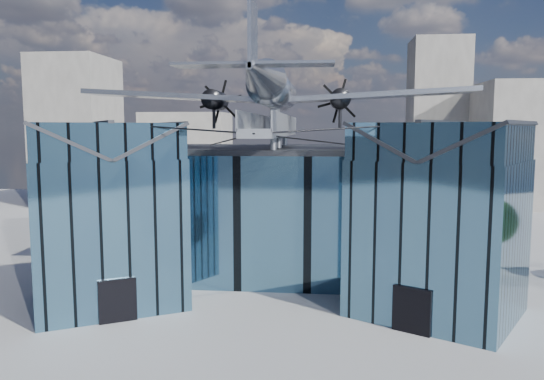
# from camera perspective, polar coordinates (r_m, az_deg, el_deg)

# --- Properties ---
(ground_plane) EXTENTS (120.00, 120.00, 0.00)m
(ground_plane) POSITION_cam_1_polar(r_m,az_deg,el_deg) (35.67, -0.33, -11.94)
(ground_plane) COLOR gray
(museum) EXTENTS (32.88, 24.50, 17.60)m
(museum) POSITION_cam_1_polar(r_m,az_deg,el_deg) (40.02, 0.56, -1.74)
(museum) COLOR teal
(museum) RESTS_ON ground
(bg_towers) EXTENTS (77.00, 24.50, 26.00)m
(bg_towers) POSITION_cam_1_polar(r_m,az_deg,el_deg) (84.14, 4.36, 5.69)
(bg_towers) COLOR gray
(bg_towers) RESTS_ON ground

